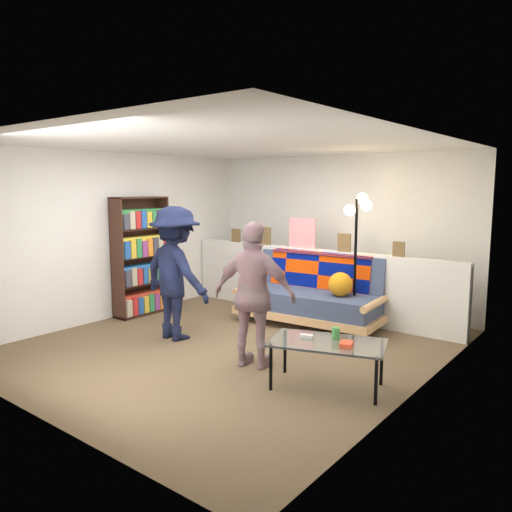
{
  "coord_description": "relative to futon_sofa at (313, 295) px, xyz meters",
  "views": [
    {
      "loc": [
        3.82,
        -4.49,
        1.92
      ],
      "look_at": [
        0.0,
        0.4,
        1.05
      ],
      "focal_mm": 35.0,
      "sensor_mm": 36.0,
      "label": 1
    }
  ],
  "objects": [
    {
      "name": "futon_sofa",
      "position": [
        0.0,
        0.0,
        0.0
      ],
      "size": [
        2.1,
        1.13,
        0.87
      ],
      "color": "tan",
      "rests_on": "ground"
    },
    {
      "name": "person_right",
      "position": [
        0.4,
        -1.84,
        0.37
      ],
      "size": [
        0.98,
        0.59,
        1.56
      ],
      "primitive_type": "imported",
      "rotation": [
        0.0,
        0.0,
        3.39
      ],
      "color": "#BF7B8B",
      "rests_on": "ground"
    },
    {
      "name": "coffee_table",
      "position": [
        1.3,
        -1.86,
        0.02
      ],
      "size": [
        1.22,
        0.91,
        0.56
      ],
      "color": "black",
      "rests_on": "ground"
    },
    {
      "name": "ledge_decor",
      "position": [
        -0.46,
        0.38,
        0.77
      ],
      "size": [
        2.97,
        0.02,
        0.45
      ],
      "color": "brown",
      "rests_on": "half_wall_ledge"
    },
    {
      "name": "room_shell",
      "position": [
        -0.24,
        -0.93,
        1.27
      ],
      "size": [
        4.6,
        5.05,
        2.45
      ],
      "color": "silver",
      "rests_on": "ground"
    },
    {
      "name": "bookshelf",
      "position": [
        -2.32,
        -1.13,
        0.42
      ],
      "size": [
        0.29,
        0.88,
        1.76
      ],
      "color": "black",
      "rests_on": "ground"
    },
    {
      "name": "floor_lamp",
      "position": [
        0.61,
        0.1,
        0.89
      ],
      "size": [
        0.42,
        0.33,
        1.83
      ],
      "color": "black",
      "rests_on": "ground"
    },
    {
      "name": "person_left",
      "position": [
        -1.0,
        -1.66,
        0.43
      ],
      "size": [
        1.13,
        0.7,
        1.68
      ],
      "primitive_type": "imported",
      "rotation": [
        0.0,
        0.0,
        3.07
      ],
      "color": "black",
      "rests_on": "ground"
    },
    {
      "name": "ground",
      "position": [
        -0.24,
        -1.4,
        -0.41
      ],
      "size": [
        5.0,
        5.0,
        0.0
      ],
      "primitive_type": "plane",
      "color": "brown",
      "rests_on": "ground"
    },
    {
      "name": "half_wall_ledge",
      "position": [
        -0.24,
        0.4,
        0.09
      ],
      "size": [
        4.45,
        0.15,
        1.0
      ],
      "primitive_type": "cube",
      "color": "silver",
      "rests_on": "ground"
    }
  ]
}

